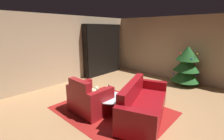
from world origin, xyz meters
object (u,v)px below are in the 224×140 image
at_px(bookshelf_unit, 105,50).
at_px(bottle_on_table, 109,90).
at_px(armchair_red, 89,100).
at_px(coffee_table, 110,98).
at_px(couch_red, 142,106).
at_px(decorated_tree, 186,65).
at_px(book_stack_on_table, 108,96).

distance_m(bookshelf_unit, bottle_on_table, 3.52).
distance_m(armchair_red, bottle_on_table, 0.57).
bearing_deg(coffee_table, couch_red, 26.41).
bearing_deg(decorated_tree, couch_red, -89.22).
bearing_deg(decorated_tree, bookshelf_unit, -165.15).
relative_size(couch_red, bottle_on_table, 8.24).
bearing_deg(bottle_on_table, book_stack_on_table, -52.04).
height_order(coffee_table, bottle_on_table, bottle_on_table).
relative_size(armchair_red, couch_red, 0.48).
bearing_deg(bookshelf_unit, couch_red, -31.82).
height_order(book_stack_on_table, decorated_tree, decorated_tree).
xyz_separation_m(coffee_table, book_stack_on_table, (-0.03, -0.06, 0.07)).
distance_m(bookshelf_unit, book_stack_on_table, 3.75).
relative_size(armchair_red, book_stack_on_table, 4.30).
xyz_separation_m(armchair_red, bottle_on_table, (0.24, 0.47, 0.19)).
xyz_separation_m(book_stack_on_table, decorated_tree, (0.71, 3.44, 0.31)).
relative_size(bookshelf_unit, bottle_on_table, 8.73).
xyz_separation_m(couch_red, decorated_tree, (-0.04, 3.02, 0.47)).
distance_m(coffee_table, decorated_tree, 3.47).
relative_size(bookshelf_unit, armchair_red, 2.22).
distance_m(bookshelf_unit, armchair_red, 3.73).
bearing_deg(decorated_tree, book_stack_on_table, -101.66).
bearing_deg(decorated_tree, bottle_on_table, -104.60).
relative_size(armchair_red, coffee_table, 1.34).
distance_m(bottle_on_table, decorated_tree, 3.38).
height_order(coffee_table, book_stack_on_table, book_stack_on_table).
relative_size(armchair_red, decorated_tree, 0.69).
bearing_deg(book_stack_on_table, bottle_on_table, 127.96).
height_order(bookshelf_unit, bottle_on_table, bookshelf_unit).
bearing_deg(coffee_table, armchair_red, -139.55).
height_order(bookshelf_unit, coffee_table, bookshelf_unit).
height_order(bookshelf_unit, armchair_red, bookshelf_unit).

